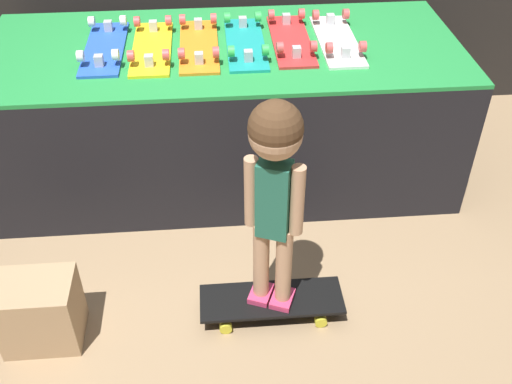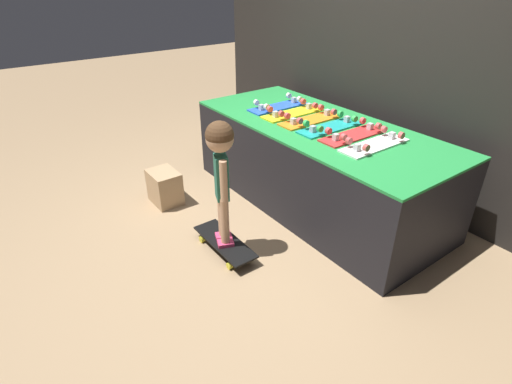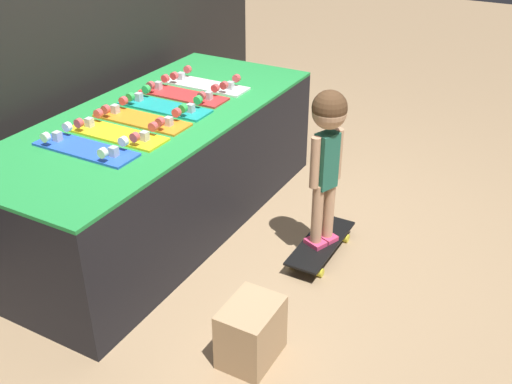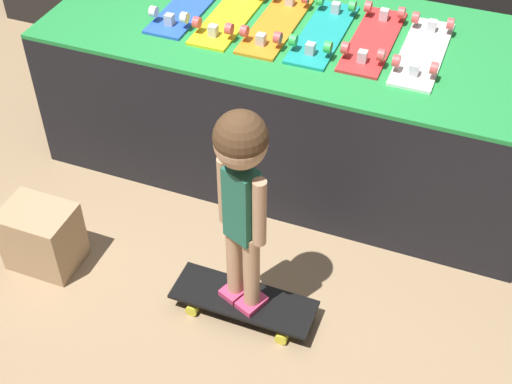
{
  "view_description": "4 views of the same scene",
  "coord_description": "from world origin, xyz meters",
  "views": [
    {
      "loc": [
        -0.07,
        -2.14,
        2.04
      ],
      "look_at": [
        0.11,
        -0.1,
        0.41
      ],
      "focal_mm": 42.0,
      "sensor_mm": 36.0,
      "label": 1
    },
    {
      "loc": [
        2.28,
        -1.7,
        1.92
      ],
      "look_at": [
        0.12,
        -0.12,
        0.4
      ],
      "focal_mm": 28.0,
      "sensor_mm": 36.0,
      "label": 2
    },
    {
      "loc": [
        -2.66,
        -1.53,
        2.13
      ],
      "look_at": [
        -0.02,
        -0.08,
        0.42
      ],
      "focal_mm": 42.0,
      "sensor_mm": 36.0,
      "label": 3
    },
    {
      "loc": [
        0.88,
        -2.19,
        2.44
      ],
      "look_at": [
        0.07,
        -0.09,
        0.38
      ],
      "focal_mm": 50.0,
      "sensor_mm": 36.0,
      "label": 4
    }
  ],
  "objects": [
    {
      "name": "skateboard_blue_on_rack",
      "position": [
        -0.58,
        0.65,
        0.77
      ],
      "size": [
        0.19,
        0.6,
        0.09
      ],
      "color": "blue",
      "rests_on": "display_rack"
    },
    {
      "name": "ground_plane",
      "position": [
        0.0,
        0.0,
        0.0
      ],
      "size": [
        16.0,
        16.0,
        0.0
      ],
      "primitive_type": "plane",
      "color": "#9E7F5B"
    },
    {
      "name": "skateboard_on_floor",
      "position": [
        0.14,
        -0.43,
        0.07
      ],
      "size": [
        0.61,
        0.21,
        0.09
      ],
      "color": "black",
      "rests_on": "ground_plane"
    },
    {
      "name": "skateboard_yellow_on_rack",
      "position": [
        -0.35,
        0.63,
        0.77
      ],
      "size": [
        0.19,
        0.6,
        0.09
      ],
      "color": "yellow",
      "rests_on": "display_rack"
    },
    {
      "name": "display_rack",
      "position": [
        0.0,
        0.65,
        0.38
      ],
      "size": [
        2.39,
        1.01,
        0.75
      ],
      "color": "black",
      "rests_on": "ground_plane"
    },
    {
      "name": "skateboard_orange_on_rack",
      "position": [
        -0.12,
        0.64,
        0.77
      ],
      "size": [
        0.19,
        0.6,
        0.09
      ],
      "color": "orange",
      "rests_on": "display_rack"
    },
    {
      "name": "back_wall",
      "position": [
        0.0,
        1.38,
        1.21
      ],
      "size": [
        4.66,
        0.1,
        2.41
      ],
      "color": "black",
      "rests_on": "ground_plane"
    },
    {
      "name": "child",
      "position": [
        0.14,
        -0.43,
        0.76
      ],
      "size": [
        0.22,
        0.19,
        0.96
      ],
      "rotation": [
        0.0,
        0.0,
        -0.38
      ],
      "color": "#E03D6B",
      "rests_on": "skateboard_on_floor"
    },
    {
      "name": "skateboard_white_on_rack",
      "position": [
        0.58,
        0.64,
        0.77
      ],
      "size": [
        0.19,
        0.6,
        0.09
      ],
      "color": "white",
      "rests_on": "display_rack"
    },
    {
      "name": "skateboard_teal_on_rack",
      "position": [
        0.12,
        0.65,
        0.77
      ],
      "size": [
        0.19,
        0.6,
        0.09
      ],
      "color": "teal",
      "rests_on": "display_rack"
    },
    {
      "name": "skateboard_red_on_rack",
      "position": [
        0.35,
        0.67,
        0.77
      ],
      "size": [
        0.19,
        0.6,
        0.09
      ],
      "color": "red",
      "rests_on": "display_rack"
    },
    {
      "name": "storage_box",
      "position": [
        -0.8,
        -0.48,
        0.15
      ],
      "size": [
        0.31,
        0.23,
        0.31
      ],
      "color": "tan",
      "rests_on": "ground_plane"
    }
  ]
}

